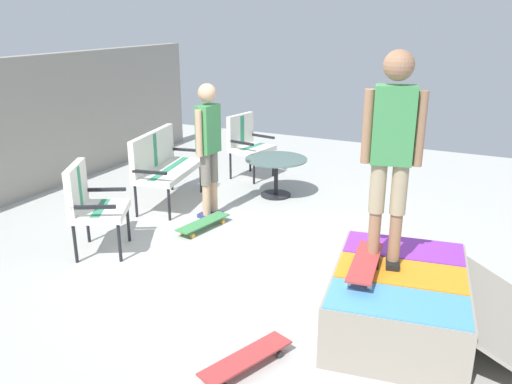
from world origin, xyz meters
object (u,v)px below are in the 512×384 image
(skate_ramp, at_px, (402,300))
(skateboard_by_bench, at_px, (203,223))
(patio_chair_near_house, at_px, (246,140))
(skateboard_spare, at_px, (246,359))
(patio_bench, at_px, (162,161))
(person_watching, at_px, (208,141))
(person_skater, at_px, (392,144))
(patio_chair_by_wall, at_px, (89,200))
(skateboard_on_ramp, at_px, (365,263))
(patio_table, at_px, (276,169))

(skate_ramp, xyz_separation_m, skateboard_by_bench, (1.12, 2.65, -0.18))
(patio_chair_near_house, distance_m, skateboard_spare, 5.03)
(patio_bench, xyz_separation_m, person_watching, (-0.15, -0.86, 0.41))
(person_watching, distance_m, person_skater, 3.05)
(person_watching, distance_m, skateboard_spare, 3.36)
(skate_ramp, distance_m, person_watching, 3.30)
(patio_chair_by_wall, distance_m, skateboard_on_ramp, 3.13)
(skate_ramp, distance_m, patio_bench, 4.06)
(skate_ramp, distance_m, skateboard_spare, 1.43)
(patio_chair_near_house, bearing_deg, skate_ramp, -136.59)
(patio_chair_near_house, bearing_deg, skateboard_by_bench, -166.37)
(patio_bench, xyz_separation_m, skateboard_by_bench, (-0.58, -1.01, -0.53))
(skateboard_by_bench, bearing_deg, person_watching, 19.36)
(patio_bench, height_order, person_watching, person_watching)
(skateboard_by_bench, distance_m, skateboard_spare, 2.79)
(skate_ramp, height_order, patio_chair_near_house, patio_chair_near_house)
(skateboard_by_bench, bearing_deg, person_skater, -113.38)
(skate_ramp, height_order, patio_chair_by_wall, patio_chair_by_wall)
(patio_chair_near_house, xyz_separation_m, skateboard_on_ramp, (-3.53, -2.90, -0.00))
(patio_bench, relative_size, skateboard_by_bench, 1.62)
(skate_ramp, relative_size, skateboard_spare, 2.42)
(skate_ramp, xyz_separation_m, patio_bench, (1.70, 3.66, 0.35))
(patio_chair_by_wall, height_order, skateboard_by_bench, patio_chair_by_wall)
(patio_chair_by_wall, bearing_deg, person_skater, -89.31)
(patio_bench, height_order, skateboard_spare, patio_bench)
(person_watching, bearing_deg, skateboard_spare, -144.45)
(skate_ramp, distance_m, skateboard_by_bench, 2.89)
(patio_bench, bearing_deg, patio_table, -52.70)
(patio_table, height_order, skateboard_on_ramp, skateboard_on_ramp)
(skate_ramp, relative_size, patio_bench, 1.48)
(patio_chair_near_house, bearing_deg, patio_chair_by_wall, 176.25)
(patio_chair_by_wall, xyz_separation_m, skateboard_by_bench, (1.10, -0.77, -0.53))
(skate_ramp, xyz_separation_m, skateboard_on_ramp, (-0.14, 0.30, 0.35))
(person_skater, distance_m, skateboard_spare, 2.01)
(skate_ramp, relative_size, skateboard_by_bench, 2.40)
(patio_chair_by_wall, height_order, skateboard_spare, patio_chair_by_wall)
(patio_chair_by_wall, distance_m, patio_table, 2.88)
(patio_table, xyz_separation_m, person_watching, (-1.14, 0.44, 0.62))
(skateboard_by_bench, bearing_deg, patio_table, -10.50)
(patio_bench, height_order, patio_chair_by_wall, same)
(person_watching, height_order, skateboard_on_ramp, person_watching)
(patio_chair_near_house, xyz_separation_m, skateboard_by_bench, (-2.26, -0.55, -0.53))
(person_skater, distance_m, skateboard_by_bench, 3.06)
(patio_bench, relative_size, patio_chair_by_wall, 1.31)
(patio_table, distance_m, skateboard_on_ramp, 3.51)
(patio_bench, height_order, patio_table, patio_bench)
(patio_table, relative_size, skateboard_spare, 1.10)
(patio_chair_by_wall, relative_size, patio_table, 1.13)
(person_skater, relative_size, skateboard_by_bench, 2.16)
(patio_chair_by_wall, bearing_deg, patio_table, -21.67)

